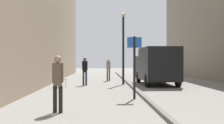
{
  "coord_description": "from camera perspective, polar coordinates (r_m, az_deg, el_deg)",
  "views": [
    {
      "loc": [
        -0.18,
        -2.79,
        1.61
      ],
      "look_at": [
        0.34,
        11.49,
        1.52
      ],
      "focal_mm": 43.15,
      "sensor_mm": 36.0,
      "label": 1
    }
  ],
  "objects": [
    {
      "name": "delivery_van",
      "position": [
        17.92,
        9.45,
        -0.64
      ],
      "size": [
        2.19,
        4.88,
        2.43
      ],
      "rotation": [
        0.0,
        0.0,
        0.03
      ],
      "color": "black",
      "rests_on": "ground_plane"
    },
    {
      "name": "cafe_chair_near_window",
      "position": [
        16.28,
        -10.89,
        -3.39
      ],
      "size": [
        0.61,
        0.61,
        0.94
      ],
      "rotation": [
        0.0,
        0.0,
        5.68
      ],
      "color": "#B7B2A8",
      "rests_on": "ground_plane"
    },
    {
      "name": "lamp_post",
      "position": [
        17.93,
        2.4,
        3.92
      ],
      "size": [
        0.28,
        0.28,
        4.76
      ],
      "color": "black",
      "rests_on": "ground_plane"
    },
    {
      "name": "pedestrian_far_crossing",
      "position": [
        8.39,
        -11.42,
        -3.72
      ],
      "size": [
        0.35,
        0.23,
        1.76
      ],
      "rotation": [
        0.0,
        0.0,
        3.04
      ],
      "color": "black",
      "rests_on": "ground_plane"
    },
    {
      "name": "pedestrian_main_foreground",
      "position": [
        17.22,
        -5.78,
        -1.54
      ],
      "size": [
        0.34,
        0.26,
        1.8
      ],
      "rotation": [
        0.0,
        0.0,
        0.34
      ],
      "color": "#2D3851",
      "rests_on": "ground_plane"
    },
    {
      "name": "street_sign_post",
      "position": [
        11.17,
        4.77,
        0.03
      ],
      "size": [
        0.6,
        0.1,
        2.6
      ],
      "rotation": [
        0.0,
        0.0,
        3.15
      ],
      "color": "black",
      "rests_on": "ground_plane"
    },
    {
      "name": "pedestrian_mid_block",
      "position": [
        20.93,
        -0.78,
        -1.33
      ],
      "size": [
        0.33,
        0.25,
        1.72
      ],
      "rotation": [
        0.0,
        0.0,
        2.81
      ],
      "color": "brown",
      "rests_on": "ground_plane"
    },
    {
      "name": "kerb_strip",
      "position": [
        14.98,
        4.71,
        -5.58
      ],
      "size": [
        0.16,
        40.0,
        0.12
      ],
      "primitive_type": "cube",
      "color": "#615F5B",
      "rests_on": "ground_plane"
    },
    {
      "name": "ground_plane",
      "position": [
        14.88,
        -1.37,
        -5.85
      ],
      "size": [
        80.0,
        80.0,
        0.0
      ],
      "primitive_type": "plane",
      "color": "gray"
    }
  ]
}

